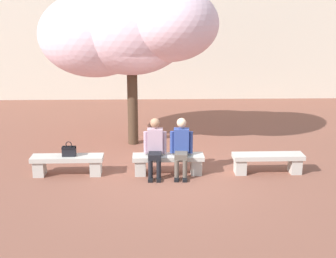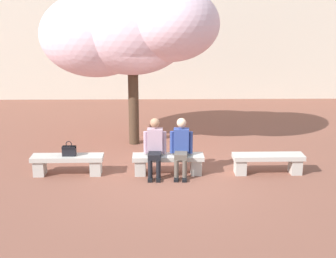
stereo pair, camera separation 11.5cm
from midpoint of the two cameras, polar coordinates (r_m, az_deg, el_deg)
ground_plane at (r=10.62m, az=-0.28°, el=-5.50°), size 100.00×100.00×0.00m
stone_bench_west_end at (r=10.71m, az=-12.46°, el=-4.01°), size 1.60×0.44×0.45m
stone_bench_near_west at (r=10.52m, az=-0.28°, el=-3.99°), size 1.60×0.44×0.45m
stone_bench_center at (r=10.80m, az=11.78°, el=-3.79°), size 1.60×0.44×0.45m
person_seated_left at (r=10.34m, az=-1.92°, el=-2.00°), size 0.51×0.69×1.29m
person_seated_right at (r=10.35m, az=1.31°, el=-1.97°), size 0.51×0.70×1.29m
handbag at (r=10.60m, az=-12.28°, el=-2.58°), size 0.30×0.15×0.34m
cherry_tree_main at (r=12.39m, az=-5.24°, el=11.85°), size 4.69×3.20×4.18m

